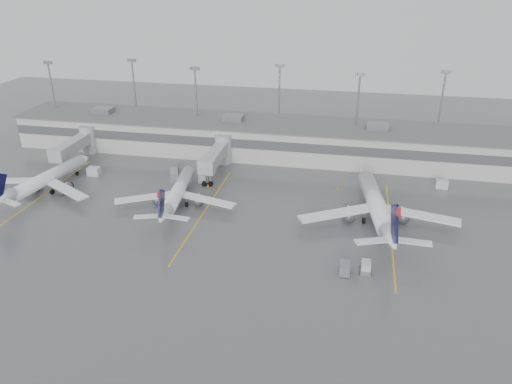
% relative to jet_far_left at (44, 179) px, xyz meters
% --- Properties ---
extents(ground, '(260.00, 260.00, 0.00)m').
position_rel_jet_far_left_xyz_m(ground, '(52.73, -26.12, -2.84)').
color(ground, '#57575A').
rests_on(ground, ground).
extents(terminal, '(152.00, 17.00, 9.45)m').
position_rel_jet_far_left_xyz_m(terminal, '(52.72, 31.86, 1.33)').
color(terminal, '#B4B4AF').
rests_on(terminal, ground).
extents(light_masts, '(142.40, 8.00, 20.60)m').
position_rel_jet_far_left_xyz_m(light_masts, '(52.73, 37.63, 9.18)').
color(light_masts, gray).
rests_on(light_masts, ground).
extents(jet_bridge_left, '(4.00, 17.20, 7.00)m').
position_rel_jet_far_left_xyz_m(jet_bridge_left, '(-2.77, 19.60, 1.03)').
color(jet_bridge_left, '#999B9E').
rests_on(jet_bridge_left, ground).
extents(jet_bridge_right, '(4.00, 17.20, 7.00)m').
position_rel_jet_far_left_xyz_m(jet_bridge_right, '(32.23, 19.60, 1.03)').
color(jet_bridge_right, '#999B9E').
rests_on(jet_bridge_right, ground).
extents(stand_markings, '(105.25, 40.00, 0.01)m').
position_rel_jet_far_left_xyz_m(stand_markings, '(52.73, -2.12, -2.84)').
color(stand_markings, yellow).
rests_on(stand_markings, ground).
extents(jet_far_left, '(24.89, 28.12, 9.15)m').
position_rel_jet_far_left_xyz_m(jet_far_left, '(0.00, 0.00, 0.00)').
color(jet_far_left, white).
rests_on(jet_far_left, ground).
extents(jet_mid_left, '(23.94, 26.97, 8.74)m').
position_rel_jet_far_left_xyz_m(jet_mid_left, '(29.23, -0.62, -0.13)').
color(jet_mid_left, white).
rests_on(jet_mid_left, ground).
extents(jet_mid_right, '(28.90, 32.63, 10.60)m').
position_rel_jet_far_left_xyz_m(jet_mid_right, '(67.61, -0.18, 0.45)').
color(jet_mid_right, white).
rests_on(jet_mid_right, ground).
extents(baggage_tug, '(1.76, 2.68, 1.71)m').
position_rel_jet_far_left_xyz_m(baggage_tug, '(65.83, -17.17, -2.18)').
color(baggage_tug, silver).
rests_on(baggage_tug, ground).
extents(baggage_cart, '(1.64, 2.80, 1.79)m').
position_rel_jet_far_left_xyz_m(baggage_cart, '(62.63, -18.37, -1.91)').
color(baggage_cart, slate).
rests_on(baggage_cart, ground).
extents(gse_uld_a, '(2.71, 1.81, 1.92)m').
position_rel_jet_far_left_xyz_m(gse_uld_a, '(5.53, 10.19, -1.88)').
color(gse_uld_a, silver).
rests_on(gse_uld_a, ground).
extents(gse_uld_b, '(2.87, 2.13, 1.87)m').
position_rel_jet_far_left_xyz_m(gse_uld_b, '(31.20, 11.40, -1.91)').
color(gse_uld_b, silver).
rests_on(gse_uld_b, ground).
extents(gse_uld_c, '(2.59, 1.84, 1.75)m').
position_rel_jet_far_left_xyz_m(gse_uld_c, '(81.68, 18.42, -1.97)').
color(gse_uld_c, silver).
rests_on(gse_uld_c, ground).
extents(gse_loader, '(2.47, 3.26, 1.82)m').
position_rel_jet_far_left_xyz_m(gse_loader, '(22.76, 15.50, -1.93)').
color(gse_loader, slate).
rests_on(gse_loader, ground).
extents(cone_a, '(0.38, 0.38, 0.60)m').
position_rel_jet_far_left_xyz_m(cone_a, '(-4.62, 7.16, -2.54)').
color(cone_a, orange).
rests_on(cone_a, ground).
extents(cone_b, '(0.49, 0.49, 0.77)m').
position_rel_jet_far_left_xyz_m(cone_b, '(32.62, 9.04, -2.46)').
color(cone_b, orange).
rests_on(cone_b, ground).
extents(cone_c, '(0.48, 0.48, 0.76)m').
position_rel_jet_far_left_xyz_m(cone_c, '(59.97, 13.35, -2.46)').
color(cone_c, orange).
rests_on(cone_c, ground).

